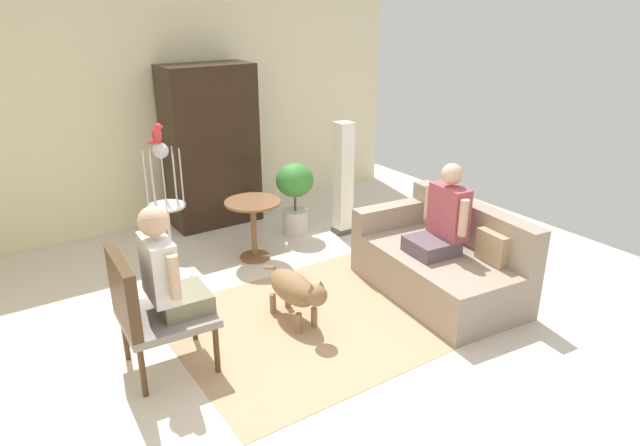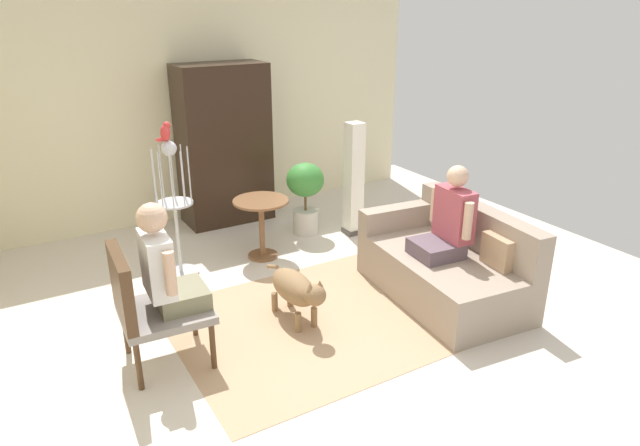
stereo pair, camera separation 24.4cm
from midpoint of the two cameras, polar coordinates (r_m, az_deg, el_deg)
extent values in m
plane|color=beige|center=(5.11, 1.33, -9.19)|extent=(7.17, 7.17, 0.00)
cube|color=beige|center=(7.28, -11.57, 10.78)|extent=(6.12, 0.12, 2.61)
cube|color=tan|center=(5.04, 1.83, -9.62)|extent=(2.54, 1.96, 0.01)
cube|color=gray|center=(5.45, 13.47, -5.13)|extent=(1.08, 1.71, 0.44)
cube|color=gray|center=(5.51, 16.92, -0.39)|extent=(0.34, 1.63, 0.40)
cube|color=gray|center=(5.84, 9.47, 0.65)|extent=(0.94, 0.27, 0.23)
cube|color=tan|center=(5.18, 18.68, -2.76)|extent=(0.13, 0.33, 0.28)
cylinder|color=#4C331E|center=(4.81, -11.12, -8.99)|extent=(0.04, 0.04, 0.40)
cylinder|color=#4C331E|center=(4.39, -9.12, -12.08)|extent=(0.04, 0.04, 0.40)
cylinder|color=#4C331E|center=(4.72, -17.52, -10.30)|extent=(0.04, 0.04, 0.40)
cylinder|color=#4C331E|center=(4.30, -16.18, -13.62)|extent=(0.04, 0.04, 0.40)
cube|color=gray|center=(4.43, -13.75, -8.68)|extent=(0.68, 0.65, 0.06)
cube|color=#4C331E|center=(4.26, -17.76, -6.13)|extent=(0.11, 0.62, 0.50)
cube|color=#604E59|center=(5.27, 12.87, -2.53)|extent=(0.44, 0.43, 0.14)
cube|color=#B24C59|center=(5.26, 14.64, 0.88)|extent=(0.22, 0.41, 0.48)
sphere|color=#DDB293|center=(5.15, 15.00, 4.56)|extent=(0.19, 0.19, 0.19)
cylinder|color=#DDB293|center=(5.06, 15.97, 0.19)|extent=(0.08, 0.08, 0.33)
cylinder|color=#DDB293|center=(5.40, 12.77, 1.86)|extent=(0.08, 0.08, 0.33)
cube|color=#797559|center=(4.41, -12.18, -7.21)|extent=(0.39, 0.41, 0.14)
cube|color=white|center=(4.24, -14.48, -4.04)|extent=(0.20, 0.40, 0.46)
sphere|color=#DDB293|center=(4.10, -14.94, 0.50)|extent=(0.22, 0.22, 0.22)
cylinder|color=#DDB293|center=(4.45, -14.74, -2.49)|extent=(0.08, 0.08, 0.32)
cylinder|color=#DDB293|center=(4.03, -13.15, -4.95)|extent=(0.08, 0.08, 0.32)
cylinder|color=brown|center=(5.97, -4.81, 2.21)|extent=(0.59, 0.59, 0.02)
cylinder|color=brown|center=(6.09, -4.71, -0.70)|extent=(0.06, 0.06, 0.63)
cylinder|color=brown|center=(6.21, -4.63, -3.26)|extent=(0.32, 0.32, 0.03)
ellipsoid|color=olive|center=(4.90, -1.25, -6.44)|extent=(0.29, 0.60, 0.27)
sphere|color=olive|center=(4.61, 1.03, -7.27)|extent=(0.18, 0.18, 0.18)
cone|color=olive|center=(4.59, 1.52, -6.13)|extent=(0.06, 0.06, 0.06)
cone|color=olive|center=(4.54, 0.56, -6.42)|extent=(0.06, 0.06, 0.06)
cylinder|color=olive|center=(5.17, -3.43, -4.41)|extent=(0.04, 0.18, 0.10)
cylinder|color=olive|center=(4.90, 0.85, -9.46)|extent=(0.06, 0.06, 0.18)
cylinder|color=olive|center=(4.82, -0.75, -9.98)|extent=(0.06, 0.06, 0.18)
cylinder|color=olive|center=(5.20, -1.67, -7.49)|extent=(0.06, 0.06, 0.18)
cylinder|color=olive|center=(5.13, -3.21, -7.95)|extent=(0.06, 0.06, 0.18)
cylinder|color=silver|center=(5.95, -12.61, -4.88)|extent=(0.36, 0.36, 0.03)
cylinder|color=silver|center=(5.80, -12.90, -1.67)|extent=(0.04, 0.04, 0.76)
cylinder|color=silver|center=(5.67, -13.22, 1.95)|extent=(0.36, 0.36, 0.02)
cylinder|color=silver|center=(5.63, -11.80, 4.91)|extent=(0.01, 0.01, 0.53)
cylinder|color=silver|center=(5.71, -12.45, 5.10)|extent=(0.01, 0.01, 0.53)
cylinder|color=silver|center=(5.75, -13.46, 5.11)|extent=(0.01, 0.01, 0.53)
cylinder|color=silver|center=(5.72, -14.47, 4.93)|extent=(0.01, 0.01, 0.53)
cylinder|color=silver|center=(5.64, -15.12, 4.64)|extent=(0.01, 0.01, 0.53)
cylinder|color=silver|center=(5.54, -15.15, 4.33)|extent=(0.01, 0.01, 0.53)
cylinder|color=silver|center=(5.45, -14.52, 4.12)|extent=(0.01, 0.01, 0.53)
cylinder|color=silver|center=(5.42, -13.46, 4.11)|extent=(0.01, 0.01, 0.53)
cylinder|color=silver|center=(5.45, -12.40, 4.30)|extent=(0.01, 0.01, 0.53)
cylinder|color=silver|center=(5.53, -11.77, 4.61)|extent=(0.01, 0.01, 0.53)
sphere|color=silver|center=(5.51, -13.70, 7.28)|extent=(0.14, 0.14, 0.14)
ellipsoid|color=red|center=(5.47, -14.04, 8.76)|extent=(0.09, 0.10, 0.15)
sphere|color=red|center=(5.47, -13.90, 9.51)|extent=(0.07, 0.07, 0.07)
cone|color=#D8BF4C|center=(5.48, -13.55, 9.56)|extent=(0.03, 0.02, 0.02)
ellipsoid|color=red|center=(5.48, -14.38, 8.12)|extent=(0.12, 0.03, 0.04)
cylinder|color=beige|center=(6.76, -0.42, 0.15)|extent=(0.30, 0.30, 0.29)
cylinder|color=brown|center=(6.68, -0.43, 2.10)|extent=(0.03, 0.03, 0.20)
ellipsoid|color=#3B8837|center=(6.59, -0.43, 4.36)|extent=(0.44, 0.44, 0.39)
cube|color=#4C4742|center=(6.82, 4.32, -0.77)|extent=(0.20, 0.20, 0.06)
cube|color=white|center=(6.60, 4.48, 4.60)|extent=(0.18, 0.18, 1.27)
cube|color=black|center=(7.04, -8.65, 7.77)|extent=(1.06, 0.56, 1.93)
camera|label=1|loc=(0.12, -88.45, 0.61)|focal=31.87mm
camera|label=2|loc=(0.12, 91.55, -0.61)|focal=31.87mm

